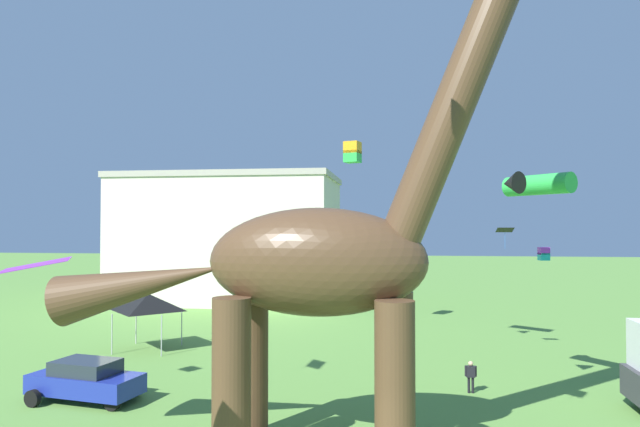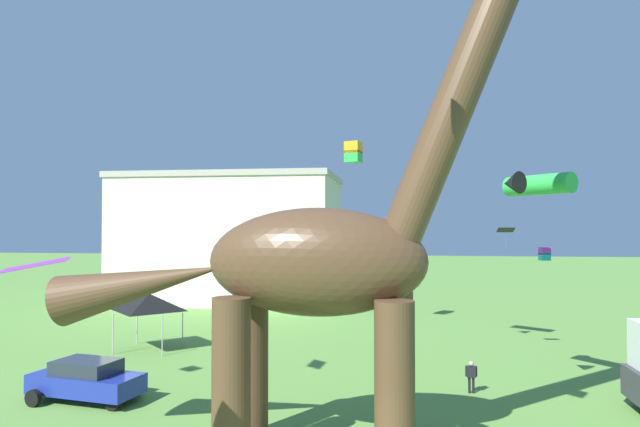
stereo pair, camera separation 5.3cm
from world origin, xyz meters
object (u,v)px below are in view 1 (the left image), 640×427
kite_apex (532,184)px  kite_far_right (36,265)px  festival_canopy_tent (148,302)px  dinosaur_sculpture (314,262)px  kite_high_right (505,230)px  parked_sedan_left (86,380)px  person_photographer (471,374)px  kite_near_high (544,254)px  kite_mid_right (352,152)px

kite_apex → kite_far_right: size_ratio=1.43×
festival_canopy_tent → dinosaur_sculpture: bearing=-49.3°
kite_apex → kite_high_right: size_ratio=2.69×
dinosaur_sculpture → parked_sedan_left: bearing=-169.0°
parked_sedan_left → person_photographer: size_ratio=3.53×
dinosaur_sculpture → kite_near_high: bearing=81.2°
festival_canopy_tent → kite_far_right: size_ratio=1.56×
kite_near_high → kite_apex: 4.71m
dinosaur_sculpture → kite_near_high: (8.63, 9.42, -0.15)m
kite_high_right → kite_far_right: (-12.22, -19.16, -0.58)m
dinosaur_sculpture → parked_sedan_left: size_ratio=3.48×
person_photographer → kite_apex: size_ratio=0.44×
parked_sedan_left → kite_far_right: 12.15m
kite_high_right → kite_near_high: bearing=-75.5°
person_photographer → kite_high_right: size_ratio=1.18×
kite_far_right → kite_mid_right: bearing=80.5°
dinosaur_sculpture → festival_canopy_tent: (-10.97, 12.74, -3.04)m
dinosaur_sculpture → kite_apex: size_ratio=5.37×
parked_sedan_left → kite_high_right: (17.02, 9.20, 5.63)m
festival_canopy_tent → kite_mid_right: (10.54, 5.93, 8.69)m
kite_far_right → dinosaur_sculpture: bearing=53.1°
kite_mid_right → kite_far_right: bearing=-99.5°
kite_high_right → kite_mid_right: bearing=145.5°
person_photographer → kite_high_right: kite_high_right is taller
festival_canopy_tent → kite_near_high: 20.09m
kite_near_high → kite_high_right: bearing=104.5°
parked_sedan_left → person_photographer: (14.57, 3.12, -0.04)m
parked_sedan_left → kite_mid_right: size_ratio=3.46×
dinosaur_sculpture → kite_high_right: bearing=93.3°
festival_canopy_tent → kite_high_right: bearing=1.1°
festival_canopy_tent → kite_high_right: kite_high_right is taller
kite_high_right → kite_far_right: bearing=-122.5°
person_photographer → kite_near_high: 6.25m
kite_high_right → kite_far_right: size_ratio=0.53×
festival_canopy_tent → kite_mid_right: 14.90m
kite_mid_right → parked_sedan_left: bearing=-121.1°
festival_canopy_tent → kite_apex: (18.34, -6.92, 5.64)m
parked_sedan_left → kite_near_high: bearing=27.0°
kite_far_right → kite_apex: bearing=44.9°
dinosaur_sculpture → parked_sedan_left: (-9.35, 3.91, -4.78)m
dinosaur_sculpture → kite_far_right: (-4.55, -6.05, 0.27)m
kite_apex → kite_mid_right: (-7.80, 12.86, 3.05)m
person_photographer → kite_far_right: (-9.77, -13.08, 5.10)m
person_photographer → kite_near_high: (3.40, 2.39, 4.67)m
festival_canopy_tent → kite_near_high: bearing=-9.6°
parked_sedan_left → kite_mid_right: kite_mid_right is taller
dinosaur_sculpture → kite_high_right: (7.68, 13.11, 0.85)m
kite_apex → kite_near_high: bearing=70.8°
parked_sedan_left → kite_high_right: kite_high_right is taller
kite_high_right → festival_canopy_tent: bearing=-178.9°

